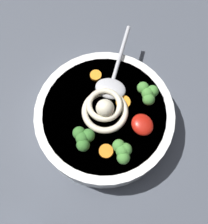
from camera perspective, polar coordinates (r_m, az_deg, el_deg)
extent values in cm
cube|color=#474C56|center=(60.25, -0.48, -3.04)|extent=(110.31, 110.31, 3.37)
cylinder|color=white|center=(55.89, 0.00, -1.10)|extent=(27.03, 27.03, 6.13)
cylinder|color=#B27A33|center=(55.66, 0.00, -1.02)|extent=(23.79, 23.79, 5.64)
torus|color=beige|center=(52.50, 0.06, 0.40)|extent=(8.85, 8.85, 1.22)
torus|color=beige|center=(51.84, 0.10, 1.50)|extent=(9.48, 9.48, 1.10)
sphere|color=beige|center=(51.02, 0.06, 1.04)|extent=(3.43, 3.43, 3.43)
ellipsoid|color=#B7B7BC|center=(54.07, 1.34, 4.83)|extent=(7.36, 7.34, 1.60)
cylinder|color=#B7B7BC|center=(57.62, 3.31, 11.33)|extent=(11.09, 11.26, 0.80)
ellipsoid|color=#B2190F|center=(51.63, 7.86, -2.58)|extent=(4.35, 3.91, 1.96)
cylinder|color=#7A9E60|center=(50.21, 3.65, -8.46)|extent=(1.17, 1.17, 1.26)
sphere|color=#478938|center=(48.47, 3.78, -8.01)|extent=(2.31, 2.31, 2.31)
sphere|color=#478938|center=(48.87, 3.05, -6.93)|extent=(2.31, 2.31, 2.31)
sphere|color=#478938|center=(48.36, 3.99, -9.33)|extent=(2.31, 2.31, 2.31)
sphere|color=#478938|center=(48.84, 4.93, -7.38)|extent=(2.31, 2.31, 2.31)
cylinder|color=#7A9E60|center=(50.76, -4.33, -5.95)|extent=(1.21, 1.21, 1.30)
sphere|color=#38752D|center=(48.99, -4.48, -5.40)|extent=(2.38, 2.38, 2.38)
sphere|color=#38752D|center=(49.52, -5.12, -4.31)|extent=(2.38, 2.38, 2.38)
sphere|color=#38752D|center=(48.79, -4.31, -6.74)|extent=(2.38, 2.38, 2.38)
sphere|color=#38752D|center=(49.24, -3.25, -4.80)|extent=(2.38, 2.38, 2.38)
cylinder|color=#7A9E60|center=(54.09, 8.66, 2.99)|extent=(1.17, 1.17, 1.25)
sphere|color=#478938|center=(52.49, 8.93, 3.76)|extent=(2.29, 2.29, 2.29)
sphere|color=#478938|center=(53.01, 8.23, 4.65)|extent=(2.29, 2.29, 2.29)
sphere|color=#478938|center=(52.17, 9.16, 2.60)|extent=(2.29, 2.29, 2.29)
sphere|color=#478938|center=(53.04, 9.93, 4.24)|extent=(2.29, 2.29, 2.29)
cylinder|color=orange|center=(55.92, -1.70, 7.52)|extent=(2.29, 2.29, 0.65)
cylinder|color=orange|center=(53.54, 4.16, 1.70)|extent=(2.82, 2.82, 0.43)
cylinder|color=orange|center=(50.48, 0.42, -8.05)|extent=(2.57, 2.57, 0.70)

